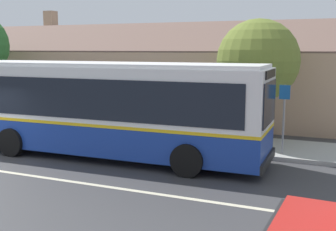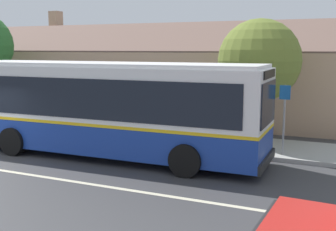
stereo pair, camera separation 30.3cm
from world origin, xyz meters
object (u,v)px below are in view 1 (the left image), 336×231
street_tree_primary (256,63)px  bus_stop_sign (284,111)px  transit_bus (105,107)px  bench_down_street (69,121)px

street_tree_primary → bus_stop_sign: 2.89m
transit_bus → bus_stop_sign: transit_bus is taller
transit_bus → bus_stop_sign: size_ratio=4.72×
bench_down_street → transit_bus: bearing=-37.3°
transit_bus → bench_down_street: size_ratio=6.90×
bench_down_street → street_tree_primary: (7.91, 1.42, 2.63)m
transit_bus → street_tree_primary: (4.39, 4.10, 1.43)m
transit_bus → bench_down_street: transit_bus is taller
bench_down_street → street_tree_primary: bearing=10.2°
transit_bus → street_tree_primary: 6.17m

